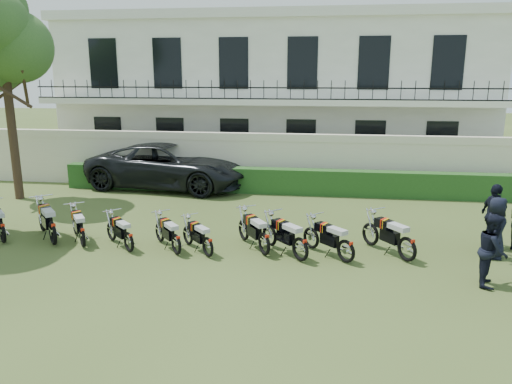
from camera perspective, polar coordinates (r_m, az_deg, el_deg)
ground at (r=13.30m, az=-3.78°, el=-7.37°), size 100.00×100.00×0.00m
perimeter_wall at (r=20.63m, az=0.65°, el=3.62°), size 30.00×0.35×2.30m
hedge at (r=19.88m, az=3.21°, el=1.24°), size 18.00×0.60×1.00m
building at (r=26.26m, az=2.35°, el=11.34°), size 20.40×9.60×7.40m
tree_west_near at (r=20.70m, az=-26.98°, el=15.34°), size 3.40×3.20×7.90m
motorcycle_0 at (r=15.78m, az=-27.04°, el=-3.62°), size 1.42×1.43×1.05m
motorcycle_1 at (r=15.03m, az=-22.26°, el=-3.76°), size 1.48×1.66×1.16m
motorcycle_2 at (r=14.58m, az=-19.27°, el=-4.31°), size 1.15×1.55×1.00m
motorcycle_3 at (r=13.84m, az=-14.35°, el=-5.02°), size 1.30×1.27×0.95m
motorcycle_4 at (r=13.40m, az=-9.11°, el=-5.36°), size 1.18×1.41×0.96m
motorcycle_5 at (r=13.13m, az=-5.53°, el=-5.72°), size 1.19×1.31×0.92m
motorcycle_6 at (r=13.17m, az=0.95°, el=-5.30°), size 1.14×1.67×1.06m
motorcycle_7 at (r=12.81m, az=5.10°, el=-5.87°), size 1.39×1.53×1.07m
motorcycle_8 at (r=12.87m, az=10.27°, el=-6.04°), size 1.39×1.41×1.03m
motorcycle_9 at (r=13.30m, az=16.92°, el=-5.63°), size 1.28×1.69×1.10m
suv at (r=21.14m, az=-9.86°, el=3.00°), size 7.04×3.90×1.86m
officer_1 at (r=12.51m, az=25.41°, el=-6.02°), size 0.81×0.94×1.67m
officer_3 at (r=14.38m, az=25.73°, el=-3.69°), size 0.71×0.90×1.63m
officer_5 at (r=15.12m, az=25.53°, el=-2.52°), size 0.69×1.13×1.80m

